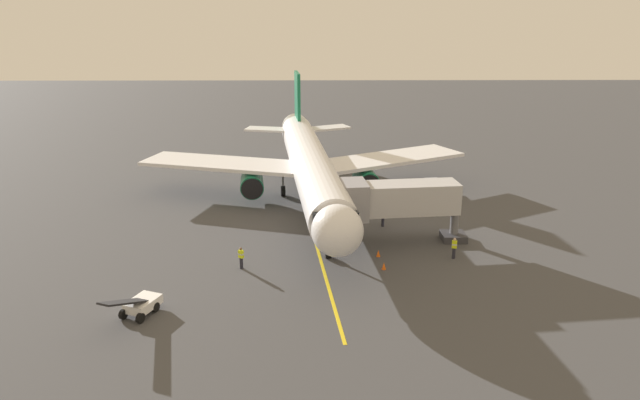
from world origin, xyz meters
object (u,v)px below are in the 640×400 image
Objects in this scene: ground_crew_wing_walker at (454,248)px; ground_crew_loader at (383,217)px; airplane at (310,165)px; belt_loader_portside at (140,304)px; safety_cone_nose_right at (384,266)px; safety_cone_nose_left at (378,253)px; ground_crew_marshaller at (241,258)px; baggage_cart_near_nose at (434,186)px; jet_bridge at (390,200)px.

ground_crew_wing_walker is 1.00× the size of ground_crew_loader.
airplane is 25.10m from belt_loader_portside.
airplane is 17.22m from safety_cone_nose_right.
belt_loader_portside reaches higher than safety_cone_nose_left.
belt_loader_portside is at bearing 42.39° from ground_crew_loader.
ground_crew_marshaller is 10.76m from safety_cone_nose_left.
ground_crew_marshaller and ground_crew_wing_walker have the same top height.
belt_loader_portside is at bearing 21.33° from ground_crew_wing_walker.
ground_crew_wing_walker is 23.59m from belt_loader_portside.
ground_crew_wing_walker is at bearing 123.52° from ground_crew_loader.
belt_loader_portside is at bearing 22.09° from safety_cone_nose_right.
ground_crew_marshaller is (5.10, 15.60, -3.12)m from airplane.
baggage_cart_near_nose is at bearing -133.71° from ground_crew_marshaller.
belt_loader_portside is at bearing 64.54° from airplane.
baggage_cart_near_nose is (-6.69, -14.22, -3.11)m from jet_bridge.
safety_cone_nose_right is at bearing 109.41° from airplane.
jet_bridge is at bearing -100.34° from safety_cone_nose_right.
ground_crew_wing_walker is at bearing 175.67° from safety_cone_nose_left.
airplane is 23.59× the size of ground_crew_loader.
safety_cone_nose_right is at bearing 19.10° from ground_crew_wing_walker.
ground_crew_loader is at bearing 134.15° from airplane.
baggage_cart_near_nose is (-1.95, -17.46, -0.23)m from ground_crew_wing_walker.
baggage_cart_near_nose is 5.03× the size of safety_cone_nose_left.
jet_bridge is 20.93× the size of safety_cone_nose_right.
belt_loader_portside is 8.54× the size of safety_cone_nose_left.
ground_crew_wing_walker is (-4.74, 3.24, -2.88)m from jet_bridge.
jet_bridge is at bearing -34.38° from ground_crew_wing_walker.
ground_crew_loader is (0.00, -3.91, -2.88)m from jet_bridge.
jet_bridge is at bearing 90.00° from ground_crew_loader.
ground_crew_loader is 12.29m from baggage_cart_near_nose.
airplane reaches higher than safety_cone_nose_left.
airplane is 14.97m from safety_cone_nose_left.
airplane is 23.59× the size of ground_crew_marshaller.
airplane is at bearing -70.59° from safety_cone_nose_right.
ground_crew_loader is 3.11× the size of safety_cone_nose_left.
belt_loader_portside reaches higher than ground_crew_wing_walker.
belt_loader_portside is 18.48m from safety_cone_nose_left.
ground_crew_wing_walker is 0.36× the size of belt_loader_portside.
safety_cone_nose_right is at bearing 68.53° from baggage_cart_near_nose.
jet_bridge is at bearing -111.60° from safety_cone_nose_left.
airplane reaches higher than ground_crew_marshaller.
airplane is 14.59× the size of baggage_cart_near_nose.
safety_cone_nose_left is 1.00× the size of safety_cone_nose_right.
airplane is 14.10m from baggage_cart_near_nose.
ground_crew_loader is at bearing -137.61° from belt_loader_portside.
safety_cone_nose_right is (7.64, 19.43, -0.38)m from baggage_cart_near_nose.
ground_crew_marshaller is 16.46m from ground_crew_wing_walker.
airplane is 16.70m from ground_crew_marshaller.
belt_loader_portside is at bearing 34.45° from jet_bridge.
safety_cone_nose_left is at bearing 111.99° from airplane.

